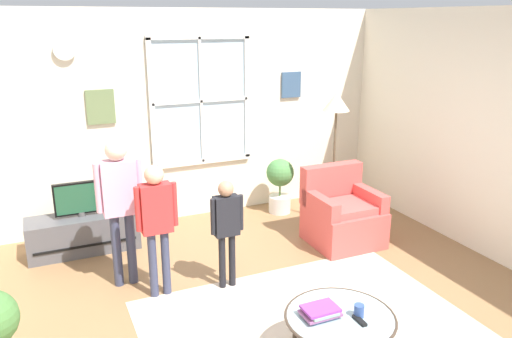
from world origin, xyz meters
TOP-DOWN VIEW (x-y plane):
  - ground_plane at (0.00, 0.00)m, footprint 5.84×6.02m
  - back_wall at (0.01, 2.77)m, footprint 5.24×0.17m
  - area_rug at (0.20, -0.24)m, footprint 2.73×2.24m
  - tv_stand at (-1.38, 2.17)m, footprint 1.19×0.43m
  - television at (-1.38, 2.17)m, footprint 0.55×0.08m
  - armchair at (1.38, 1.21)m, footprint 0.76×0.74m
  - coffee_table at (0.16, -0.62)m, footprint 0.83×0.83m
  - book_stack at (0.02, -0.57)m, footprint 0.28×0.20m
  - cup at (0.28, -0.68)m, footprint 0.08×0.08m
  - remote_near_books at (0.09, -0.50)m, footprint 0.04×0.14m
  - remote_near_cup at (0.25, -0.74)m, footprint 0.04×0.14m
  - person_pink_shirt at (-1.09, 1.24)m, footprint 0.44×0.20m
  - person_black_shirt at (-0.20, 0.79)m, footprint 0.32×0.15m
  - person_red_shirt at (-0.83, 0.90)m, footprint 0.38×0.17m
  - potted_plant_by_window at (1.15, 2.34)m, footprint 0.37×0.37m
  - floor_lamp at (1.59, 1.75)m, footprint 0.32×0.32m

SIDE VIEW (x-z plane):
  - ground_plane at x=0.00m, z-range -0.02..0.00m
  - area_rug at x=0.20m, z-range 0.00..0.01m
  - tv_stand at x=-1.38m, z-range 0.00..0.42m
  - armchair at x=1.38m, z-range -0.11..0.76m
  - coffee_table at x=0.16m, z-range 0.18..0.59m
  - remote_near_books at x=0.09m, z-range 0.41..0.43m
  - remote_near_cup at x=0.25m, z-range 0.41..0.43m
  - potted_plant_by_window at x=1.15m, z-range 0.06..0.80m
  - book_stack at x=0.02m, z-range 0.41..0.49m
  - cup at x=0.28m, z-range 0.41..0.50m
  - television at x=-1.38m, z-range 0.43..0.82m
  - person_black_shirt at x=-0.20m, z-range 0.14..1.22m
  - person_red_shirt at x=-0.83m, z-range 0.16..1.44m
  - person_pink_shirt at x=-1.09m, z-range 0.19..1.64m
  - back_wall at x=0.01m, z-range 0.01..2.64m
  - floor_lamp at x=1.59m, z-range 0.56..2.22m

